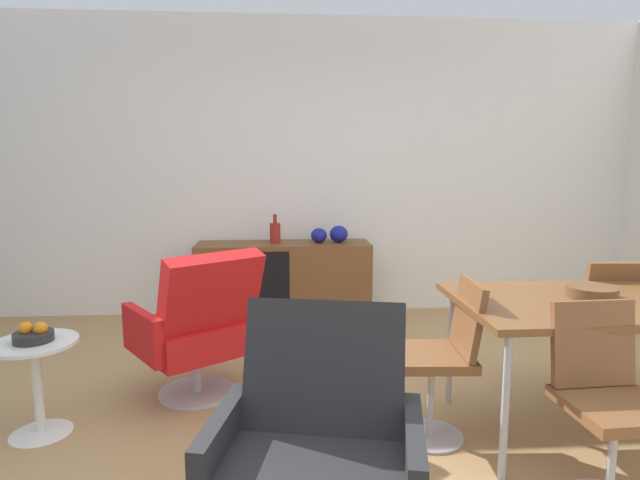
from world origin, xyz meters
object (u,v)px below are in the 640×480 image
object	(u,v)px
vase_cobalt	(339,234)
dining_table	(609,307)
lounge_chair_red	(199,325)
side_table_round	(37,377)
fruit_bowl	(33,335)
dining_chair_front_left	(607,397)
armchair_black_shell	(318,445)
sideboard	(283,273)
vase_sculptural_dark	(319,235)
dining_chair_near_window	(444,353)
dining_chair_back_right	(603,316)
vase_ceramic_small	(275,233)
wooden_bowl_on_table	(592,292)

from	to	relation	value
vase_cobalt	dining_table	size ratio (longest dim) A/B	0.10
lounge_chair_red	side_table_round	distance (m)	0.90
side_table_round	fruit_bowl	size ratio (longest dim) A/B	2.60
dining_chair_front_left	armchair_black_shell	size ratio (longest dim) A/B	0.90
vase_cobalt	fruit_bowl	size ratio (longest dim) A/B	0.84
side_table_round	sideboard	bearing A→B (deg)	56.31
vase_sculptural_dark	dining_table	distance (m)	2.60
sideboard	side_table_round	world-z (taller)	sideboard
vase_cobalt	dining_chair_near_window	distance (m)	2.25
dining_chair_back_right	armchair_black_shell	bearing A→B (deg)	-144.31
vase_sculptural_dark	armchair_black_shell	xyz separation A→B (m)	(-0.23, -3.05, -0.32)
vase_cobalt	lounge_chair_red	xyz separation A→B (m)	(-1.05, -1.62, -0.33)
dining_chair_back_right	side_table_round	xyz separation A→B (m)	(-3.39, -0.36, -0.15)
dining_table	dining_chair_front_left	size ratio (longest dim) A/B	1.87
armchair_black_shell	fruit_bowl	size ratio (longest dim) A/B	4.73
vase_ceramic_small	dining_chair_front_left	size ratio (longest dim) A/B	0.31
dining_table	side_table_round	world-z (taller)	dining_table
vase_cobalt	dining_table	world-z (taller)	vase_cobalt
side_table_round	fruit_bowl	bearing A→B (deg)	85.10
vase_sculptural_dark	armchair_black_shell	size ratio (longest dim) A/B	0.16
vase_ceramic_small	dining_table	size ratio (longest dim) A/B	0.17
dining_table	fruit_bowl	xyz separation A→B (m)	(-3.05, 0.20, -0.14)
dining_chair_near_window	armchair_black_shell	world-z (taller)	armchair_black_shell
vase_ceramic_small	dining_chair_front_left	distance (m)	3.13
vase_cobalt	vase_ceramic_small	bearing A→B (deg)	180.00
dining_chair_near_window	lounge_chair_red	bearing A→B (deg)	156.63
dining_chair_front_left	dining_chair_back_right	bearing A→B (deg)	58.02
dining_chair_back_right	vase_cobalt	bearing A→B (deg)	133.25
sideboard	vase_sculptural_dark	xyz separation A→B (m)	(0.33, 0.00, 0.35)
dining_chair_front_left	vase_cobalt	bearing A→B (deg)	107.04
wooden_bowl_on_table	armchair_black_shell	distance (m)	1.81
vase_sculptural_dark	fruit_bowl	bearing A→B (deg)	-129.77
dining_table	dining_chair_back_right	bearing A→B (deg)	58.28
vase_sculptural_dark	lounge_chair_red	size ratio (longest dim) A/B	0.16
dining_chair_near_window	dining_chair_front_left	xyz separation A→B (m)	(0.54, -0.55, 0.00)
side_table_round	fruit_bowl	world-z (taller)	fruit_bowl
sideboard	side_table_round	xyz separation A→B (m)	(-1.33, -2.00, -0.12)
dining_chair_near_window	side_table_round	size ratio (longest dim) A/B	1.65
lounge_chair_red	fruit_bowl	xyz separation A→B (m)	(-0.81, -0.38, 0.09)
vase_ceramic_small	lounge_chair_red	size ratio (longest dim) A/B	0.28
dining_chair_back_right	dining_chair_front_left	size ratio (longest dim) A/B	1.00
dining_chair_front_left	dining_table	bearing A→B (deg)	57.76
side_table_round	armchair_black_shell	bearing A→B (deg)	-35.95
side_table_round	vase_ceramic_small	bearing A→B (deg)	57.79
vase_cobalt	dining_table	bearing A→B (deg)	-61.43
dining_chair_back_right	armchair_black_shell	distance (m)	2.41
vase_ceramic_small	armchair_black_shell	bearing A→B (deg)	-86.66
dining_chair_front_left	side_table_round	bearing A→B (deg)	164.32
dining_chair_near_window	fruit_bowl	xyz separation A→B (m)	(-2.16, 0.20, 0.09)
dining_chair_back_right	fruit_bowl	size ratio (longest dim) A/B	4.28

